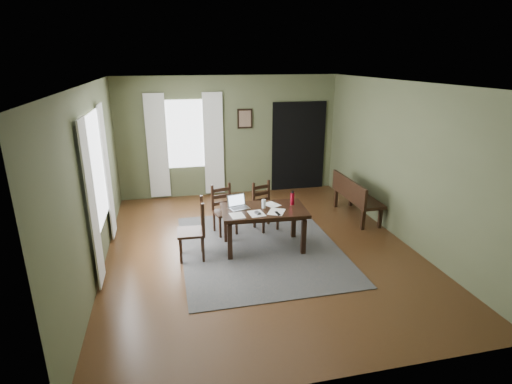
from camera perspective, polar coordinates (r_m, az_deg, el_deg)
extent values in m
cube|color=#492C16|center=(6.82, 0.57, -8.02)|extent=(5.00, 6.00, 0.01)
cube|color=#535A3A|center=(9.20, -3.77, 7.91)|extent=(5.00, 0.02, 2.70)
cube|color=#535A3A|center=(3.67, 11.67, -9.39)|extent=(5.00, 0.02, 2.70)
cube|color=#535A3A|center=(6.26, -22.25, 1.43)|extent=(0.02, 6.00, 2.70)
cube|color=#535A3A|center=(7.31, 20.09, 4.00)|extent=(0.02, 6.00, 2.70)
cube|color=white|center=(6.11, 0.65, 15.31)|extent=(5.00, 6.00, 0.02)
cube|color=#424242|center=(6.82, 0.57, -7.93)|extent=(2.60, 3.20, 0.01)
cube|color=black|center=(6.56, 1.11, -2.64)|extent=(1.43, 0.91, 0.06)
cube|color=black|center=(6.57, 1.11, -3.05)|extent=(1.28, 0.76, 0.05)
cube|color=black|center=(6.33, -3.76, -7.11)|extent=(0.08, 0.08, 0.59)
cube|color=black|center=(6.92, -4.30, -4.81)|extent=(0.08, 0.08, 0.59)
cube|color=black|center=(6.54, 6.81, -6.34)|extent=(0.08, 0.08, 0.59)
cube|color=black|center=(7.11, 5.39, -4.19)|extent=(0.08, 0.08, 0.59)
cube|color=black|center=(6.39, -9.28, -5.71)|extent=(0.44, 0.44, 0.04)
cube|color=black|center=(6.64, -10.72, -6.98)|extent=(0.04, 0.04, 0.42)
cube|color=black|center=(6.64, -7.73, -6.81)|extent=(0.04, 0.04, 0.42)
cube|color=black|center=(6.33, -10.70, -8.32)|extent=(0.04, 0.04, 0.42)
cube|color=black|center=(6.33, -7.55, -8.13)|extent=(0.04, 0.04, 0.42)
cube|color=black|center=(6.45, -7.74, -2.73)|extent=(0.05, 0.05, 0.53)
cube|color=black|center=(6.11, -7.55, -3.95)|extent=(0.05, 0.05, 0.53)
cube|color=black|center=(6.34, -7.59, -4.51)|extent=(0.04, 0.32, 0.07)
cube|color=black|center=(6.28, -7.65, -3.32)|extent=(0.04, 0.32, 0.07)
cube|color=black|center=(6.23, -7.70, -2.11)|extent=(0.04, 0.32, 0.07)
cube|color=black|center=(7.22, -4.46, -2.91)|extent=(0.46, 0.46, 0.04)
cube|color=black|center=(7.12, -5.14, -5.08)|extent=(0.04, 0.04, 0.38)
cube|color=black|center=(7.39, -6.00, -4.19)|extent=(0.04, 0.04, 0.38)
cube|color=black|center=(7.22, -2.81, -4.66)|extent=(0.04, 0.04, 0.38)
cube|color=black|center=(7.49, -3.74, -3.81)|extent=(0.04, 0.04, 0.38)
cube|color=black|center=(7.24, -6.24, -0.82)|extent=(0.05, 0.05, 0.48)
cube|color=black|center=(7.35, -3.80, -0.46)|extent=(0.05, 0.05, 0.48)
cube|color=black|center=(7.34, -4.98, -1.59)|extent=(0.28, 0.08, 0.06)
cube|color=black|center=(7.29, -5.01, -0.64)|extent=(0.28, 0.08, 0.06)
cube|color=black|center=(7.25, -5.04, 0.32)|extent=(0.28, 0.08, 0.06)
cube|color=black|center=(7.38, 1.45, -2.42)|extent=(0.49, 0.49, 0.04)
cube|color=black|center=(7.26, 1.07, -4.54)|extent=(0.05, 0.05, 0.37)
cube|color=black|center=(7.50, -0.21, -3.74)|extent=(0.05, 0.05, 0.37)
cube|color=black|center=(7.42, 3.10, -4.04)|extent=(0.05, 0.05, 0.37)
cube|color=black|center=(7.65, 1.78, -3.28)|extent=(0.05, 0.05, 0.37)
cube|color=black|center=(7.35, -0.35, -0.45)|extent=(0.05, 0.05, 0.48)
cube|color=black|center=(7.52, 1.80, -0.02)|extent=(0.05, 0.05, 0.48)
cube|color=black|center=(7.47, 0.73, -1.16)|extent=(0.28, 0.11, 0.06)
cube|color=black|center=(7.43, 0.74, -0.23)|extent=(0.28, 0.11, 0.06)
cube|color=black|center=(7.39, 0.74, 0.71)|extent=(0.28, 0.11, 0.06)
cube|color=black|center=(8.20, 14.30, -0.63)|extent=(0.46, 1.44, 0.06)
cube|color=black|center=(7.85, 17.30, -3.57)|extent=(0.06, 0.06, 0.40)
cube|color=black|center=(7.69, 15.04, -3.83)|extent=(0.06, 0.06, 0.40)
cube|color=black|center=(8.87, 13.42, -0.68)|extent=(0.06, 0.06, 0.40)
cube|color=black|center=(8.72, 11.36, -0.86)|extent=(0.06, 0.06, 0.40)
cube|color=black|center=(8.04, 13.11, 0.64)|extent=(0.05, 1.44, 0.35)
cube|color=#B7B7BC|center=(6.56, -2.42, -2.32)|extent=(0.36, 0.29, 0.02)
cube|color=#B7B7BC|center=(6.62, -2.85, -1.15)|extent=(0.32, 0.13, 0.21)
cube|color=silver|center=(6.61, -2.82, -1.17)|extent=(0.28, 0.11, 0.17)
cube|color=#3F3F42|center=(6.55, -2.38, -2.27)|extent=(0.29, 0.19, 0.00)
cube|color=#3F3F42|center=(6.32, 0.23, -3.02)|extent=(0.09, 0.12, 0.04)
cube|color=black|center=(6.34, 3.11, -3.07)|extent=(0.06, 0.16, 0.02)
cylinder|color=silver|center=(6.55, 1.12, -1.70)|extent=(0.08, 0.08, 0.15)
cylinder|color=#B40D25|center=(6.74, 5.22, -0.96)|extent=(0.08, 0.08, 0.20)
cylinder|color=black|center=(6.70, 5.25, -0.01)|extent=(0.04, 0.04, 0.03)
cube|color=white|center=(6.28, -2.70, -3.37)|extent=(0.24, 0.29, 0.00)
cube|color=white|center=(6.43, 2.94, -2.83)|extent=(0.36, 0.39, 0.00)
cube|color=white|center=(6.73, 2.26, -1.81)|extent=(0.31, 0.34, 0.00)
cube|color=white|center=(6.35, 0.06, -3.09)|extent=(0.26, 0.32, 0.00)
cube|color=white|center=(6.42, -21.84, 2.81)|extent=(0.01, 1.30, 1.70)
cube|color=white|center=(9.05, -10.08, 8.13)|extent=(1.00, 0.01, 1.50)
cube|color=silver|center=(5.72, -22.37, -1.75)|extent=(0.03, 0.48, 2.30)
cube|color=silver|center=(7.26, -20.48, 2.65)|extent=(0.03, 0.48, 2.30)
cube|color=silver|center=(9.06, -13.91, 6.27)|extent=(0.44, 0.03, 2.30)
cube|color=silver|center=(9.12, -6.07, 6.79)|extent=(0.44, 0.03, 2.30)
cube|color=black|center=(9.17, -1.60, 10.44)|extent=(0.34, 0.03, 0.44)
cube|color=brown|center=(9.15, -1.58, 10.42)|extent=(0.27, 0.01, 0.36)
cube|color=black|center=(9.63, 6.10, 6.50)|extent=(1.30, 0.03, 2.10)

